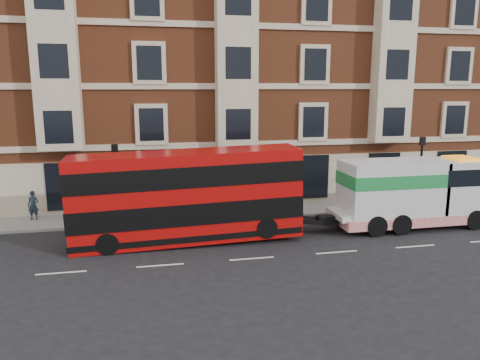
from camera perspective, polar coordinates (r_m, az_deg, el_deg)
ground at (r=20.98m, az=1.44°, el=-9.56°), size 120.00×120.00×0.00m
sidewalk at (r=27.95m, az=-2.04°, el=-4.04°), size 90.00×3.00×0.15m
victorian_terrace at (r=34.54m, az=-3.48°, el=15.60°), size 45.00×12.00×20.40m
lamp_post_west at (r=25.78m, az=-14.85°, el=0.21°), size 0.35×0.15×4.35m
lamp_post_east at (r=30.55m, az=21.15°, el=1.51°), size 0.35×0.15×4.35m
double_decker_bus at (r=22.69m, az=-6.52°, el=-1.80°), size 10.98×2.52×4.44m
tow_truck at (r=26.65m, az=20.27°, el=-1.38°), size 8.79×2.60×3.66m
pedestrian at (r=28.53m, az=-23.90°, el=-2.85°), size 0.65×0.48×1.64m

